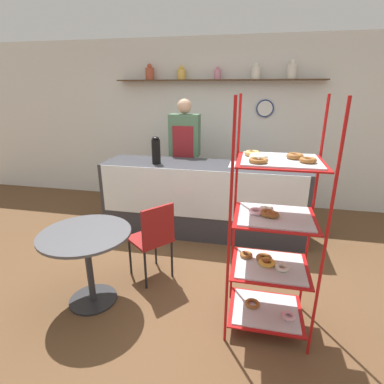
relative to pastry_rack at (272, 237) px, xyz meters
The scene contains 9 objects.
ground_plane 1.28m from the pastry_rack, 148.42° to the left, with size 14.00×14.00×0.00m, color brown.
back_wall 3.08m from the pastry_rack, 105.84° to the left, with size 10.00×0.30×2.70m.
display_counter 1.84m from the pastry_rack, 117.26° to the left, with size 2.70×0.67×0.99m.
pastry_rack is the anchor object (origin of this frame).
person_worker 2.47m from the pastry_rack, 119.29° to the left, with size 0.44×0.23×1.79m.
cafe_table 1.63m from the pastry_rack, behind, with size 0.81×0.81×0.72m.
cafe_chair 1.23m from the pastry_rack, 160.11° to the left, with size 0.53×0.53×0.86m.
coffee_carafe 2.11m from the pastry_rack, 133.73° to the left, with size 0.11×0.11×0.36m.
donut_tray_counter 1.65m from the pastry_rack, 97.52° to the left, with size 0.45×0.33×0.05m.
Camera 1 is at (0.65, -2.69, 1.94)m, focal length 28.00 mm.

